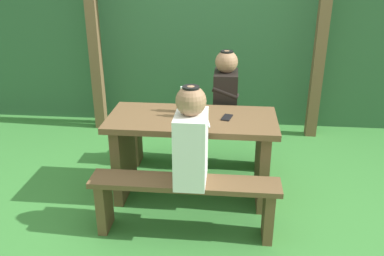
{
  "coord_description": "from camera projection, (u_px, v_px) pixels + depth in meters",
  "views": [
    {
      "loc": [
        0.31,
        -3.15,
        1.97
      ],
      "look_at": [
        0.0,
        0.0,
        0.64
      ],
      "focal_mm": 38.37,
      "sensor_mm": 36.0,
      "label": 1
    }
  ],
  "objects": [
    {
      "name": "bottle_right",
      "position": [
        189.0,
        107.0,
        3.35
      ],
      "size": [
        0.07,
        0.07,
        0.23
      ],
      "color": "silver",
      "rests_on": "picnic_table"
    },
    {
      "name": "bench_far",
      "position": [
        197.0,
        135.0,
        4.07
      ],
      "size": [
        1.4,
        0.24,
        0.46
      ],
      "color": "brown",
      "rests_on": "ground_plane"
    },
    {
      "name": "bottle_left",
      "position": [
        182.0,
        101.0,
        3.47
      ],
      "size": [
        0.07,
        0.07,
        0.22
      ],
      "color": "silver",
      "rests_on": "picnic_table"
    },
    {
      "name": "bench_near",
      "position": [
        185.0,
        196.0,
        3.04
      ],
      "size": [
        1.4,
        0.24,
        0.46
      ],
      "color": "brown",
      "rests_on": "ground_plane"
    },
    {
      "name": "hedge_backdrop",
      "position": [
        209.0,
        33.0,
        5.31
      ],
      "size": [
        6.4,
        0.98,
        2.09
      ],
      "primitive_type": "cube",
      "color": "#305B37",
      "rests_on": "ground_plane"
    },
    {
      "name": "picnic_table",
      "position": [
        192.0,
        143.0,
        3.48
      ],
      "size": [
        1.4,
        0.64,
        0.74
      ],
      "color": "brown",
      "rests_on": "ground_plane"
    },
    {
      "name": "cell_phone",
      "position": [
        227.0,
        117.0,
        3.37
      ],
      "size": [
        0.1,
        0.15,
        0.01
      ],
      "primitive_type": "cube",
      "rotation": [
        0.0,
        0.0,
        -0.24
      ],
      "color": "black",
      "rests_on": "picnic_table"
    },
    {
      "name": "drinking_glass",
      "position": [
        192.0,
        109.0,
        3.45
      ],
      "size": [
        0.07,
        0.07,
        0.08
      ],
      "primitive_type": "cylinder",
      "color": "silver",
      "rests_on": "picnic_table"
    },
    {
      "name": "pergola_post_left",
      "position": [
        94.0,
        38.0,
        4.69
      ],
      "size": [
        0.12,
        0.12,
        2.2
      ],
      "primitive_type": "cube",
      "color": "brown",
      "rests_on": "ground_plane"
    },
    {
      "name": "ground_plane",
      "position": [
        192.0,
        193.0,
        3.68
      ],
      "size": [
        12.0,
        12.0,
        0.0
      ],
      "primitive_type": "plane",
      "color": "#3A8036"
    },
    {
      "name": "person_black_coat",
      "position": [
        226.0,
        91.0,
        3.86
      ],
      "size": [
        0.25,
        0.35,
        0.72
      ],
      "color": "black",
      "rests_on": "bench_far"
    },
    {
      "name": "pergola_post_right",
      "position": [
        321.0,
        42.0,
        4.47
      ],
      "size": [
        0.12,
        0.12,
        2.2
      ],
      "primitive_type": "cube",
      "color": "brown",
      "rests_on": "ground_plane"
    },
    {
      "name": "person_white_shirt",
      "position": [
        191.0,
        139.0,
        2.86
      ],
      "size": [
        0.25,
        0.35,
        0.72
      ],
      "color": "white",
      "rests_on": "bench_near"
    }
  ]
}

